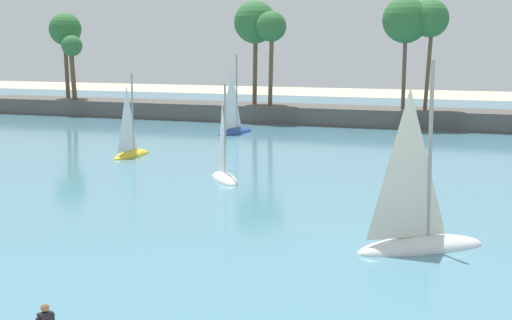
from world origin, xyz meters
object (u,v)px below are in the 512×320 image
object	(u,v)px
sailboat_near_shore	(224,170)
sailboat_toward_headland	(235,126)
sailboat_far_left	(419,232)
sailboat_mid_bay	(131,148)

from	to	relation	value
sailboat_near_shore	sailboat_toward_headland	world-z (taller)	sailboat_toward_headland
sailboat_near_shore	sailboat_far_left	bearing A→B (deg)	-41.06
sailboat_near_shore	sailboat_far_left	world-z (taller)	sailboat_far_left
sailboat_near_shore	sailboat_far_left	distance (m)	18.03
sailboat_near_shore	sailboat_toward_headland	xyz separation A→B (m)	(-9.15, 22.57, 0.14)
sailboat_near_shore	sailboat_far_left	size ratio (longest dim) A/B	0.77
sailboat_mid_bay	sailboat_far_left	xyz separation A→B (m)	(23.78, -18.32, 0.14)
sailboat_mid_bay	sailboat_toward_headland	world-z (taller)	sailboat_toward_headland
sailboat_mid_bay	sailboat_toward_headland	bearing A→B (deg)	86.32
sailboat_toward_headland	sailboat_far_left	bearing A→B (deg)	-56.53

